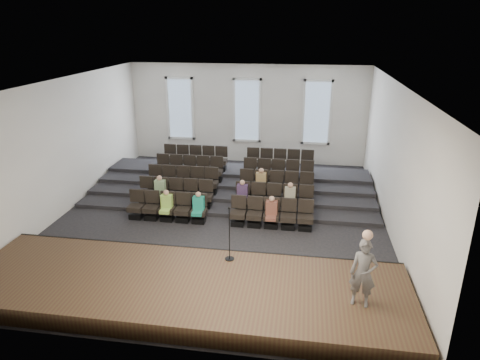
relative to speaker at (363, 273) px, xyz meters
name	(u,v)px	position (x,y,z in m)	size (l,w,h in m)	color
ground	(222,217)	(-4.47, 5.41, -1.36)	(14.00, 14.00, 0.00)	black
ceiling	(219,82)	(-4.47, 5.41, 3.65)	(12.00, 14.00, 0.02)	white
wall_back	(247,114)	(-4.47, 12.43, 1.14)	(12.00, 0.04, 5.00)	white
wall_front	(154,250)	(-4.47, -1.61, 1.14)	(12.00, 0.04, 5.00)	white
wall_left	(64,146)	(-10.49, 5.41, 1.14)	(0.04, 14.00, 5.00)	white
wall_right	(395,161)	(1.55, 5.41, 1.14)	(0.04, 14.00, 5.00)	white
stage	(185,289)	(-4.47, 0.31, -1.11)	(11.80, 3.60, 0.50)	#40301B
stage_lip	(200,255)	(-4.47, 2.08, -1.11)	(11.80, 0.06, 0.52)	black
risers	(235,183)	(-4.47, 8.58, -1.16)	(11.80, 4.80, 0.60)	black
seating_rows	(229,185)	(-4.47, 6.95, -0.67)	(6.80, 4.70, 1.67)	black
windows	(247,111)	(-4.47, 12.36, 1.34)	(8.44, 0.10, 3.24)	white
audience	(227,196)	(-4.28, 5.56, -0.57)	(5.45, 2.64, 1.10)	#A3D655
speaker	(363,273)	(0.00, 0.00, 0.00)	(0.62, 0.41, 1.71)	#52504E
mic_stand	(229,244)	(-3.48, 1.58, -0.37)	(0.27, 0.27, 1.64)	black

